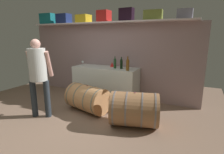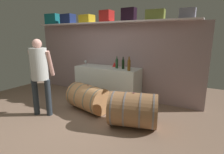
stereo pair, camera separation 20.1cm
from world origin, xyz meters
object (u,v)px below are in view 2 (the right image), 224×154
toolcase_yellow (87,19)px  wine_barrel_far (133,110)px  red_funnel (114,64)px  winemaker_pouring (40,70)px  toolcase_olive (155,15)px  wine_glass (86,62)px  toolcase_black (129,15)px  toolcase_grey (188,13)px  toolcase_navy (68,19)px  wine_bottle_dark (123,64)px  work_cabinet (108,83)px  wine_bottle_green (117,63)px  toolcase_red (107,16)px  wine_barrel_near (88,98)px  toolcase_teal (53,19)px  wine_bottle_amber (129,65)px

toolcase_yellow → wine_barrel_far: 2.98m
red_funnel → winemaker_pouring: (-0.83, -1.72, 0.06)m
toolcase_olive → wine_glass: (-1.87, -0.20, -1.18)m
toolcase_black → red_funnel: size_ratio=2.83×
toolcase_grey → toolcase_black: bearing=-179.5°
toolcase_yellow → toolcase_olive: toolcase_olive is taller
winemaker_pouring → toolcase_navy: bearing=92.5°
toolcase_yellow → winemaker_pouring: toolcase_yellow is taller
toolcase_yellow → wine_bottle_dark: toolcase_yellow is taller
work_cabinet → wine_bottle_dark: (0.47, -0.02, 0.57)m
wine_bottle_dark → wine_bottle_green: 0.18m
red_funnel → toolcase_yellow: bearing=176.9°
toolcase_red → toolcase_olive: size_ratio=0.73×
toolcase_grey → red_funnel: 2.09m
wine_barrel_near → winemaker_pouring: (-0.72, -0.68, 0.70)m
toolcase_red → toolcase_olive: toolcase_red is taller
toolcase_teal → toolcase_grey: bearing=-3.6°
toolcase_black → wine_bottle_green: bearing=-126.9°
toolcase_navy → wine_glass: 1.44m
wine_bottle_amber → toolcase_yellow: bearing=165.0°
toolcase_black → wine_barrel_near: toolcase_black is taller
toolcase_olive → wine_bottle_dark: 1.35m
toolcase_olive → work_cabinet: bearing=-173.0°
wine_glass → wine_barrel_far: (1.92, -1.09, -0.64)m
toolcase_navy → wine_bottle_green: toolcase_navy is taller
wine_bottle_dark → wine_bottle_amber: size_ratio=0.88×
toolcase_yellow → toolcase_grey: toolcase_yellow is taller
toolcase_grey → wine_bottle_dark: 1.79m
wine_bottle_green → wine_barrel_far: 1.55m
toolcase_black → toolcase_grey: 1.34m
toolcase_black → work_cabinet: toolcase_black is taller
toolcase_navy → wine_bottle_amber: bearing=-9.8°
red_funnel → toolcase_grey: bearing=1.6°
toolcase_black → wine_bottle_dark: toolcase_black is taller
wine_glass → wine_bottle_dark: bearing=-1.6°
toolcase_red → red_funnel: toolcase_red is taller
toolcase_olive → wine_bottle_green: 1.44m
toolcase_teal → wine_barrel_far: size_ratio=0.43×
wine_glass → wine_barrel_near: wine_glass is taller
wine_bottle_dark → wine_glass: 1.19m
wine_bottle_amber → toolcase_grey: bearing=19.4°
toolcase_navy → toolcase_grey: toolcase_navy is taller
toolcase_teal → work_cabinet: size_ratio=0.25×
toolcase_grey → work_cabinet: (-1.83, -0.21, -1.70)m
toolcase_teal → red_funnel: (2.23, -0.05, -1.25)m
toolcase_teal → toolcase_yellow: (1.32, 0.00, -0.05)m
wine_bottle_dark → winemaker_pouring: bearing=-127.4°
wine_bottle_green → wine_barrel_far: size_ratio=0.29×
toolcase_black → toolcase_red: bearing=-177.7°
toolcase_olive → work_cabinet: 2.07m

